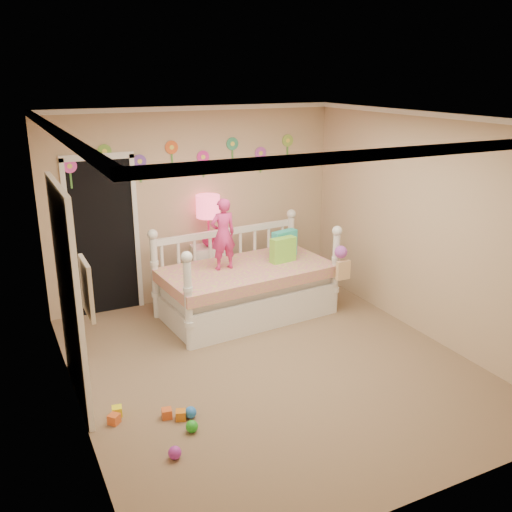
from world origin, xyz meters
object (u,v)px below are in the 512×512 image
child (223,234)px  table_lamp (208,213)px  daybed (246,271)px  nightstand (210,272)px

child → table_lamp: 0.69m
table_lamp → daybed: bearing=-73.3°
child → daybed: bearing=168.8°
daybed → child: bearing=165.9°
child → table_lamp: size_ratio=1.28×
daybed → child: child is taller
child → table_lamp: child is taller
table_lamp → nightstand: bearing=0.0°
child → nightstand: child is taller
daybed → table_lamp: (-0.22, 0.72, 0.63)m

